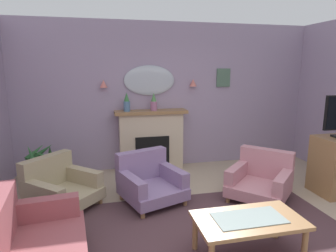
{
  "coord_description": "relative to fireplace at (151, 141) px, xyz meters",
  "views": [
    {
      "loc": [
        -1.27,
        -2.62,
        1.94
      ],
      "look_at": [
        -0.29,
        1.69,
        1.06
      ],
      "focal_mm": 31.02,
      "sensor_mm": 36.0,
      "label": 1
    }
  ],
  "objects": [
    {
      "name": "wall_sconce_left",
      "position": [
        -0.85,
        0.09,
        1.09
      ],
      "size": [
        0.14,
        0.14,
        0.14
      ],
      "primitive_type": "cone",
      "color": "#D17066"
    },
    {
      "name": "armchair_near_fireplace",
      "position": [
        -0.26,
        -1.33,
        -0.27
      ],
      "size": [
        1.03,
        1.04,
        0.71
      ],
      "color": "gray",
      "rests_on": "ground"
    },
    {
      "name": "mantel_vase_centre",
      "position": [
        0.05,
        -0.03,
        0.74
      ],
      "size": [
        0.12,
        0.12,
        0.33
      ],
      "color": "#9E6084",
      "rests_on": "fireplace"
    },
    {
      "name": "armchair_in_corner",
      "position": [
        1.4,
        -1.63,
        -0.27
      ],
      "size": [
        1.15,
        1.14,
        0.71
      ],
      "color": "#B77A84",
      "rests_on": "ground"
    },
    {
      "name": "patterned_rug",
      "position": [
        0.39,
        -2.52,
        -0.56
      ],
      "size": [
        3.2,
        2.4,
        0.01
      ],
      "primitive_type": "cube",
      "color": "#4C3338",
      "rests_on": "ground"
    },
    {
      "name": "wall_mirror",
      "position": [
        0.0,
        0.14,
        1.14
      ],
      "size": [
        0.96,
        0.06,
        0.56
      ],
      "primitive_type": "ellipsoid",
      "color": "#B2BCC6"
    },
    {
      "name": "fireplace",
      "position": [
        0.0,
        0.0,
        0.0
      ],
      "size": [
        1.36,
        0.36,
        1.16
      ],
      "color": "beige",
      "rests_on": "ground"
    },
    {
      "name": "wall_back",
      "position": [
        0.39,
        0.22,
        0.83
      ],
      "size": [
        6.75,
        0.1,
        2.8
      ],
      "primitive_type": "cube",
      "color": "#9E8CA8",
      "rests_on": "ground"
    },
    {
      "name": "mantel_vase_right",
      "position": [
        -0.45,
        -0.03,
        0.75
      ],
      "size": [
        0.12,
        0.12,
        0.34
      ],
      "color": "#4C7093",
      "rests_on": "fireplace"
    },
    {
      "name": "wall_sconce_right",
      "position": [
        0.85,
        0.09,
        1.09
      ],
      "size": [
        0.14,
        0.14,
        0.14
      ],
      "primitive_type": "cone",
      "color": "#D17066"
    },
    {
      "name": "framed_picture",
      "position": [
        1.5,
        0.15,
        1.18
      ],
      "size": [
        0.28,
        0.03,
        0.36
      ],
      "primitive_type": "cube",
      "color": "#4C6B56"
    },
    {
      "name": "armchair_by_coffee_table",
      "position": [
        -1.52,
        -1.26,
        -0.27
      ],
      "size": [
        1.14,
        1.14,
        0.71
      ],
      "color": "tan",
      "rests_on": "ground"
    },
    {
      "name": "potted_plant_small_fern",
      "position": [
        -1.89,
        -0.52,
        -0.2
      ],
      "size": [
        0.49,
        0.5,
        0.77
      ],
      "color": "brown",
      "rests_on": "ground"
    },
    {
      "name": "coffee_table",
      "position": [
        0.52,
        -2.88,
        -0.19
      ],
      "size": [
        1.1,
        0.6,
        0.45
      ],
      "color": "olive",
      "rests_on": "ground"
    }
  ]
}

